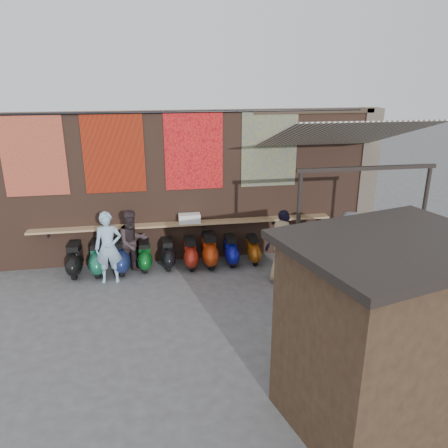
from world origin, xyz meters
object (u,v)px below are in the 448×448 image
at_px(shelf_box, 189,218).
at_px(scooter_stool_5, 190,253).
at_px(scooter_stool_0, 75,260).
at_px(scooter_stool_3, 145,256).
at_px(scooter_stool_7, 231,251).
at_px(shopper_navy, 283,245).
at_px(shopper_grey, 348,250).
at_px(scooter_stool_6, 209,250).
at_px(scooter_stool_2, 122,256).
at_px(scooter_stool_4, 168,254).
at_px(market_stall, 383,337).
at_px(diner_right, 133,242).
at_px(diner_left, 108,248).
at_px(scooter_stool_1, 98,258).
at_px(scooter_stool_8, 253,250).

bearing_deg(shelf_box, scooter_stool_5, -95.48).
height_order(scooter_stool_0, scooter_stool_3, scooter_stool_0).
relative_size(scooter_stool_7, shopper_navy, 0.44).
bearing_deg(shopper_grey, scooter_stool_6, -10.27).
height_order(scooter_stool_2, scooter_stool_3, scooter_stool_2).
xyz_separation_m(scooter_stool_2, shopper_grey, (5.34, -1.77, 0.52)).
height_order(scooter_stool_7, shopper_navy, shopper_navy).
relative_size(scooter_stool_4, market_stall, 0.29).
distance_m(shelf_box, diner_right, 1.62).
distance_m(scooter_stool_2, diner_left, 0.75).
distance_m(diner_left, diner_right, 0.68).
bearing_deg(shopper_grey, shopper_navy, -7.98).
bearing_deg(scooter_stool_3, shopper_navy, -17.95).
distance_m(scooter_stool_7, diner_left, 3.21).
distance_m(scooter_stool_7, shopper_grey, 3.11).
bearing_deg(diner_right, scooter_stool_2, 124.55).
height_order(scooter_stool_0, scooter_stool_6, scooter_stool_6).
xyz_separation_m(diner_left, diner_right, (0.56, 0.38, -0.05)).
relative_size(scooter_stool_2, market_stall, 0.33).
bearing_deg(scooter_stool_3, diner_right, -145.12).
height_order(scooter_stool_6, scooter_stool_7, scooter_stool_6).
distance_m(diner_right, shopper_navy, 3.79).
xyz_separation_m(scooter_stool_4, diner_right, (-0.88, -0.21, 0.47)).
xyz_separation_m(scooter_stool_3, shopper_grey, (4.76, -1.82, 0.58)).
relative_size(diner_left, shopper_grey, 0.95).
height_order(shelf_box, scooter_stool_5, shelf_box).
bearing_deg(shopper_navy, market_stall, 70.57).
bearing_deg(scooter_stool_1, diner_left, -56.78).
xyz_separation_m(shelf_box, scooter_stool_2, (-1.80, -0.32, -0.82)).
bearing_deg(scooter_stool_5, diner_left, -165.96).
bearing_deg(scooter_stool_1, diner_right, -8.47).
relative_size(scooter_stool_1, scooter_stool_5, 1.10).
distance_m(scooter_stool_6, scooter_stool_8, 1.20).
bearing_deg(diner_right, diner_left, -175.66).
height_order(scooter_stool_2, scooter_stool_7, scooter_stool_2).
height_order(shelf_box, shopper_grey, shopper_grey).
xyz_separation_m(scooter_stool_1, scooter_stool_5, (2.36, -0.00, -0.04)).
bearing_deg(scooter_stool_8, scooter_stool_0, -179.76).
distance_m(shelf_box, shopper_navy, 2.60).
bearing_deg(scooter_stool_2, scooter_stool_5, -0.50).
bearing_deg(scooter_stool_4, scooter_stool_8, -0.92).
bearing_deg(shopper_navy, shelf_box, -51.50).
bearing_deg(scooter_stool_8, market_stall, -85.19).
xyz_separation_m(scooter_stool_6, shopper_navy, (1.70, -1.06, 0.47)).
xyz_separation_m(scooter_stool_2, diner_left, (-0.26, -0.52, 0.47)).
bearing_deg(scooter_stool_8, diner_left, -171.64).
xyz_separation_m(shelf_box, scooter_stool_6, (0.48, -0.32, -0.82)).
height_order(shopper_navy, market_stall, market_stall).
bearing_deg(scooter_stool_7, scooter_stool_5, -178.44).
height_order(shelf_box, scooter_stool_4, shelf_box).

